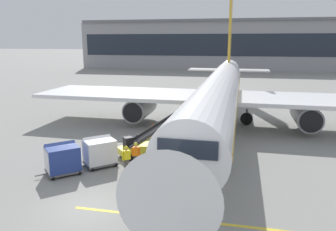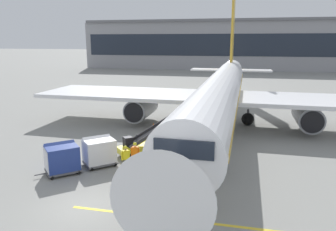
{
  "view_description": "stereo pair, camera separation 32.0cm",
  "coord_description": "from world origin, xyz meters",
  "px_view_note": "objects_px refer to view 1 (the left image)",
  "views": [
    {
      "loc": [
        7.04,
        -13.74,
        8.11
      ],
      "look_at": [
        2.07,
        9.51,
        2.67
      ],
      "focal_mm": 34.83,
      "sensor_mm": 36.0,
      "label": 1
    },
    {
      "loc": [
        7.35,
        -13.67,
        8.11
      ],
      "look_at": [
        2.07,
        9.51,
        2.67
      ],
      "focal_mm": 34.83,
      "sensor_mm": 36.0,
      "label": 2
    }
  ],
  "objects_px": {
    "ground_crew_marshaller": "(101,154)",
    "parked_airplane": "(220,92)",
    "baggage_cart_lead": "(100,151)",
    "ground_crew_by_carts": "(126,157)",
    "belt_loader": "(145,143)",
    "baggage_cart_second": "(62,158)",
    "ground_crew_by_loader": "(136,153)",
    "safety_cone_engine_keepout": "(153,127)"
  },
  "relations": [
    {
      "from": "baggage_cart_lead",
      "to": "ground_crew_by_loader",
      "type": "bearing_deg",
      "value": 1.85
    },
    {
      "from": "parked_airplane",
      "to": "safety_cone_engine_keepout",
      "type": "bearing_deg",
      "value": -150.97
    },
    {
      "from": "ground_crew_by_loader",
      "to": "ground_crew_marshaller",
      "type": "relative_size",
      "value": 1.0
    },
    {
      "from": "ground_crew_by_loader",
      "to": "ground_crew_by_carts",
      "type": "bearing_deg",
      "value": -114.35
    },
    {
      "from": "belt_loader",
      "to": "safety_cone_engine_keepout",
      "type": "distance_m",
      "value": 6.44
    },
    {
      "from": "baggage_cart_second",
      "to": "ground_crew_by_loader",
      "type": "relative_size",
      "value": 1.46
    },
    {
      "from": "belt_loader",
      "to": "ground_crew_by_carts",
      "type": "distance_m",
      "value": 3.43
    },
    {
      "from": "baggage_cart_second",
      "to": "ground_crew_by_loader",
      "type": "distance_m",
      "value": 4.58
    },
    {
      "from": "ground_crew_by_loader",
      "to": "ground_crew_marshaller",
      "type": "height_order",
      "value": "same"
    },
    {
      "from": "belt_loader",
      "to": "baggage_cart_second",
      "type": "distance_m",
      "value": 6.03
    },
    {
      "from": "belt_loader",
      "to": "baggage_cart_second",
      "type": "relative_size",
      "value": 1.86
    },
    {
      "from": "ground_crew_by_loader",
      "to": "baggage_cart_lead",
      "type": "bearing_deg",
      "value": -178.15
    },
    {
      "from": "ground_crew_by_loader",
      "to": "safety_cone_engine_keepout",
      "type": "height_order",
      "value": "ground_crew_by_loader"
    },
    {
      "from": "belt_loader",
      "to": "safety_cone_engine_keepout",
      "type": "height_order",
      "value": "belt_loader"
    },
    {
      "from": "ground_crew_by_loader",
      "to": "safety_cone_engine_keepout",
      "type": "bearing_deg",
      "value": 97.8
    },
    {
      "from": "baggage_cart_second",
      "to": "ground_crew_marshaller",
      "type": "distance_m",
      "value": 2.37
    },
    {
      "from": "baggage_cart_lead",
      "to": "ground_crew_by_carts",
      "type": "distance_m",
      "value": 2.25
    },
    {
      "from": "parked_airplane",
      "to": "ground_crew_marshaller",
      "type": "relative_size",
      "value": 26.09
    },
    {
      "from": "parked_airplane",
      "to": "baggage_cart_second",
      "type": "relative_size",
      "value": 17.82
    },
    {
      "from": "ground_crew_by_carts",
      "to": "ground_crew_marshaller",
      "type": "bearing_deg",
      "value": 170.69
    },
    {
      "from": "baggage_cart_second",
      "to": "safety_cone_engine_keepout",
      "type": "height_order",
      "value": "baggage_cart_second"
    },
    {
      "from": "baggage_cart_lead",
      "to": "baggage_cart_second",
      "type": "bearing_deg",
      "value": -134.32
    },
    {
      "from": "ground_crew_by_carts",
      "to": "ground_crew_marshaller",
      "type": "distance_m",
      "value": 1.9
    },
    {
      "from": "ground_crew_by_carts",
      "to": "safety_cone_engine_keepout",
      "type": "bearing_deg",
      "value": 95.03
    },
    {
      "from": "parked_airplane",
      "to": "safety_cone_engine_keepout",
      "type": "xyz_separation_m",
      "value": [
        -5.85,
        -3.25,
        -2.94
      ]
    },
    {
      "from": "parked_airplane",
      "to": "ground_crew_by_loader",
      "type": "relative_size",
      "value": 26.09
    },
    {
      "from": "ground_crew_marshaller",
      "to": "baggage_cart_second",
      "type": "bearing_deg",
      "value": -145.84
    },
    {
      "from": "baggage_cart_lead",
      "to": "ground_crew_marshaller",
      "type": "xyz_separation_m",
      "value": [
        0.25,
        -0.42,
        -0.0
      ]
    },
    {
      "from": "belt_loader",
      "to": "ground_crew_marshaller",
      "type": "xyz_separation_m",
      "value": [
        -2.12,
        -3.12,
        0.13
      ]
    },
    {
      "from": "ground_crew_marshaller",
      "to": "ground_crew_by_loader",
      "type": "bearing_deg",
      "value": 12.6
    },
    {
      "from": "belt_loader",
      "to": "parked_airplane",
      "type": "bearing_deg",
      "value": 63.63
    },
    {
      "from": "baggage_cart_second",
      "to": "ground_crew_marshaller",
      "type": "height_order",
      "value": "baggage_cart_second"
    },
    {
      "from": "ground_crew_marshaller",
      "to": "parked_airplane",
      "type": "bearing_deg",
      "value": 61.6
    },
    {
      "from": "parked_airplane",
      "to": "belt_loader",
      "type": "relative_size",
      "value": 9.58
    },
    {
      "from": "baggage_cart_lead",
      "to": "ground_crew_by_carts",
      "type": "xyz_separation_m",
      "value": [
        2.12,
        -0.73,
        -0.0
      ]
    },
    {
      "from": "belt_loader",
      "to": "ground_crew_by_loader",
      "type": "xyz_separation_m",
      "value": [
        0.12,
        -2.62,
        0.13
      ]
    },
    {
      "from": "baggage_cart_second",
      "to": "safety_cone_engine_keepout",
      "type": "relative_size",
      "value": 3.33
    },
    {
      "from": "ground_crew_marshaller",
      "to": "safety_cone_engine_keepout",
      "type": "bearing_deg",
      "value": 83.87
    },
    {
      "from": "ground_crew_marshaller",
      "to": "safety_cone_engine_keepout",
      "type": "xyz_separation_m",
      "value": [
        1.01,
        9.45,
        -0.62
      ]
    },
    {
      "from": "ground_crew_by_carts",
      "to": "safety_cone_engine_keepout",
      "type": "height_order",
      "value": "ground_crew_by_carts"
    },
    {
      "from": "ground_crew_by_loader",
      "to": "ground_crew_by_carts",
      "type": "xyz_separation_m",
      "value": [
        -0.37,
        -0.81,
        0.0
      ]
    },
    {
      "from": "ground_crew_by_carts",
      "to": "belt_loader",
      "type": "bearing_deg",
      "value": 85.96
    }
  ]
}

